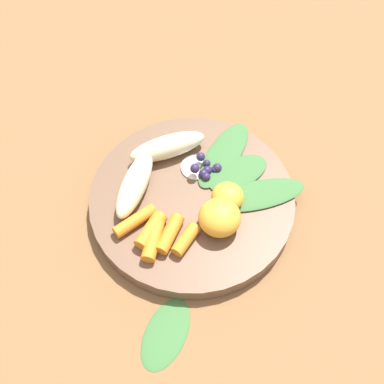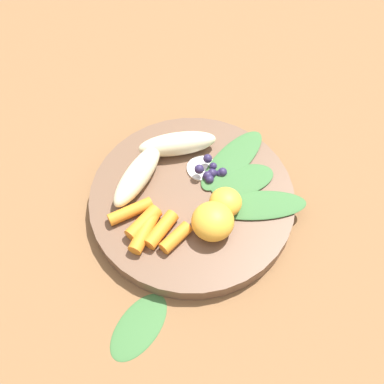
{
  "view_description": "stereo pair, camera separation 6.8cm",
  "coord_description": "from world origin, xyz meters",
  "px_view_note": "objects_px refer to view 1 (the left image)",
  "views": [
    {
      "loc": [
        -0.37,
        -0.04,
        0.61
      ],
      "look_at": [
        0.0,
        0.0,
        0.03
      ],
      "focal_mm": 47.69,
      "sensor_mm": 36.0,
      "label": 1
    },
    {
      "loc": [
        -0.35,
        -0.11,
        0.61
      ],
      "look_at": [
        0.0,
        0.0,
        0.03
      ],
      "focal_mm": 47.69,
      "sensor_mm": 36.0,
      "label": 2
    }
  ],
  "objects_px": {
    "bowl": "(192,201)",
    "kale_leaf_stray": "(166,333)",
    "banana_peeled_right": "(168,147)",
    "orange_segment_near": "(228,197)",
    "banana_peeled_left": "(135,184)"
  },
  "relations": [
    {
      "from": "orange_segment_near",
      "to": "banana_peeled_left",
      "type": "bearing_deg",
      "value": 87.22
    },
    {
      "from": "banana_peeled_left",
      "to": "orange_segment_near",
      "type": "bearing_deg",
      "value": 97.75
    },
    {
      "from": "orange_segment_near",
      "to": "kale_leaf_stray",
      "type": "height_order",
      "value": "orange_segment_near"
    },
    {
      "from": "banana_peeled_left",
      "to": "banana_peeled_right",
      "type": "xyz_separation_m",
      "value": [
        0.07,
        -0.04,
        0.0
      ]
    },
    {
      "from": "banana_peeled_right",
      "to": "orange_segment_near",
      "type": "bearing_deg",
      "value": 113.85
    },
    {
      "from": "bowl",
      "to": "kale_leaf_stray",
      "type": "distance_m",
      "value": 0.18
    },
    {
      "from": "bowl",
      "to": "kale_leaf_stray",
      "type": "height_order",
      "value": "bowl"
    },
    {
      "from": "banana_peeled_right",
      "to": "kale_leaf_stray",
      "type": "height_order",
      "value": "banana_peeled_right"
    },
    {
      "from": "banana_peeled_right",
      "to": "banana_peeled_left",
      "type": "bearing_deg",
      "value": 35.49
    },
    {
      "from": "bowl",
      "to": "banana_peeled_right",
      "type": "height_order",
      "value": "banana_peeled_right"
    },
    {
      "from": "bowl",
      "to": "kale_leaf_stray",
      "type": "xyz_separation_m",
      "value": [
        -0.18,
        0.01,
        -0.01
      ]
    },
    {
      "from": "bowl",
      "to": "orange_segment_near",
      "type": "relative_size",
      "value": 6.5
    },
    {
      "from": "orange_segment_near",
      "to": "kale_leaf_stray",
      "type": "xyz_separation_m",
      "value": [
        -0.18,
        0.06,
        -0.04
      ]
    },
    {
      "from": "banana_peeled_left",
      "to": "banana_peeled_right",
      "type": "relative_size",
      "value": 1.0
    },
    {
      "from": "banana_peeled_right",
      "to": "orange_segment_near",
      "type": "height_order",
      "value": "same"
    }
  ]
}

